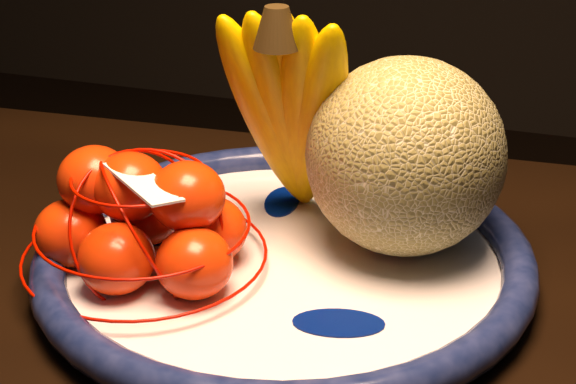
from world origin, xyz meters
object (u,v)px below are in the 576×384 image
(cantaloupe, at_px, (405,156))
(mandarin_bag, at_px, (143,222))
(banana_bunch, at_px, (292,105))
(fruit_bowl, at_px, (284,257))

(cantaloupe, distance_m, mandarin_bag, 0.21)
(banana_bunch, relative_size, mandarin_bag, 0.91)
(cantaloupe, height_order, banana_bunch, banana_bunch)
(cantaloupe, relative_size, mandarin_bag, 0.68)
(cantaloupe, xyz_separation_m, mandarin_bag, (-0.18, -0.10, -0.04))
(fruit_bowl, distance_m, cantaloupe, 0.13)
(fruit_bowl, relative_size, banana_bunch, 1.87)
(cantaloupe, bearing_deg, fruit_bowl, -149.18)
(banana_bunch, height_order, mandarin_bag, banana_bunch)
(banana_bunch, bearing_deg, cantaloupe, -7.89)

